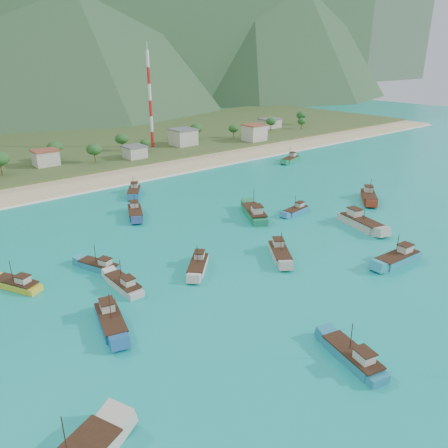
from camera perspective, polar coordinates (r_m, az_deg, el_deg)
ground at (r=81.84m, az=5.38°, el=-6.31°), size 600.00×600.00×0.00m
beach at (r=144.85m, az=-17.14°, el=5.25°), size 400.00×18.00×1.20m
land at (r=201.37m, az=-24.09°, el=8.69°), size 400.00×110.00×2.40m
surf_line at (r=136.39m, az=-15.56°, el=4.44°), size 400.00×2.50×0.08m
village at (r=163.64m, az=-21.31°, el=8.25°), size 215.45×28.67×7.60m
vegetation at (r=164.07m, az=-22.12°, el=8.28°), size 271.33×25.15×8.50m
radio_tower at (r=184.49m, az=-9.62°, el=15.65°), size 1.20×1.20×37.64m
boat_0 at (r=62.18m, az=16.49°, el=-16.41°), size 5.24×10.44×5.92m
boat_1 at (r=106.99m, az=17.36°, el=0.15°), size 6.58×12.91×7.32m
boat_2 at (r=128.51m, az=-11.65°, el=4.10°), size 8.09×10.08×5.98m
boat_5 at (r=127.30m, az=18.37°, el=3.34°), size 11.01×9.91×6.78m
boat_6 at (r=84.16m, az=-25.44°, el=-7.20°), size 6.64×9.45×5.45m
boat_8 at (r=167.65m, az=8.68°, el=8.32°), size 10.85×6.30×6.15m
boat_10 at (r=82.58m, az=-3.40°, el=-5.50°), size 8.65×8.64×5.57m
boat_12 at (r=91.23m, az=21.74°, el=-4.26°), size 11.21×3.97×6.51m
boat_14 at (r=111.41m, az=-11.53°, el=1.44°), size 7.24×10.79×6.19m
boat_16 at (r=87.92m, az=7.28°, el=-3.83°), size 8.37×10.12×6.06m
boat_17 at (r=112.62m, az=9.40°, el=1.70°), size 8.83×3.68×5.06m
boat_19 at (r=108.16m, az=3.99°, el=1.35°), size 9.22×12.75×7.39m
boat_20 at (r=78.02m, az=-12.96°, el=-7.77°), size 2.91×9.36×5.50m
boat_23 at (r=68.58m, az=-14.57°, el=-12.21°), size 5.62×10.97×6.22m
boat_24 at (r=85.61m, az=-15.99°, el=-5.38°), size 5.71×9.22×5.25m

